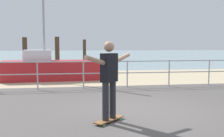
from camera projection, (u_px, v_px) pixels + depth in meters
name	position (u px, v px, depth m)	size (l,w,h in m)	color
ground_plane	(155.00, 123.00, 5.72)	(24.00, 10.00, 0.04)	#514C49
beach_strip	(107.00, 77.00, 13.60)	(24.00, 6.00, 0.04)	tan
sea_surface	(84.00, 55.00, 41.18)	(72.00, 50.00, 0.04)	#849EA3
railing_fence	(106.00, 70.00, 10.11)	(11.69, 0.05, 1.05)	#9EA0A5
sailboat	(55.00, 69.00, 12.43)	(5.00, 1.60, 5.30)	#B21E23
skateboard	(109.00, 120.00, 5.73)	(0.72, 0.70, 0.08)	brown
skateboarder	(109.00, 76.00, 5.64)	(1.10, 1.07, 1.65)	#26262B
groyne_post_1	(25.00, 52.00, 19.68)	(0.34, 0.34, 2.16)	#422D1E
groyne_post_2	(57.00, 51.00, 20.67)	(0.34, 0.34, 2.21)	#422D1E
groyne_post_3	(84.00, 51.00, 25.36)	(0.30, 0.30, 2.07)	#422D1E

